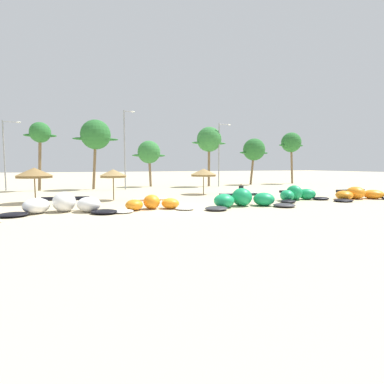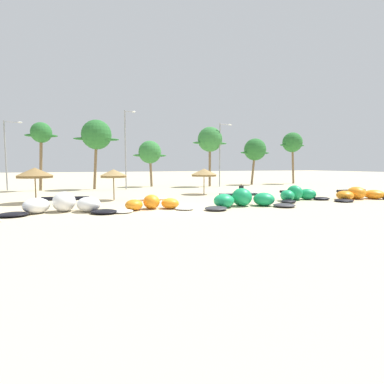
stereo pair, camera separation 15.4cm
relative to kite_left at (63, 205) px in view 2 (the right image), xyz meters
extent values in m
plane|color=beige|center=(7.64, -0.76, -0.54)|extent=(260.00, 260.00, 0.00)
ellipsoid|color=black|center=(-2.90, -0.73, -0.40)|extent=(2.11, 1.87, 0.28)
ellipsoid|color=white|center=(-1.67, 0.23, -0.02)|extent=(2.37, 2.39, 1.04)
ellipsoid|color=white|center=(0.06, 0.40, 0.16)|extent=(1.78, 2.04, 1.41)
ellipsoid|color=white|center=(1.67, -0.26, -0.02)|extent=(2.19, 2.33, 1.04)
ellipsoid|color=black|center=(2.57, -1.53, -0.40)|extent=(2.35, 2.22, 0.28)
cylinder|color=black|center=(0.15, 1.04, 0.31)|extent=(3.24, 0.76, 0.29)
cube|color=black|center=(0.03, 0.22, 0.16)|extent=(1.26, 0.83, 0.04)
ellipsoid|color=white|center=(3.84, -1.60, -0.43)|extent=(1.69, 1.58, 0.21)
ellipsoid|color=orange|center=(4.72, -0.74, -0.15)|extent=(1.80, 1.84, 0.79)
ellipsoid|color=orange|center=(6.07, -0.45, -0.01)|extent=(1.26, 1.43, 1.06)
ellipsoid|color=orange|center=(7.40, -0.83, -0.15)|extent=(1.77, 1.82, 0.79)
ellipsoid|color=white|center=(8.23, -1.76, -0.43)|extent=(1.74, 1.65, 0.21)
cylinder|color=white|center=(6.09, 0.03, 0.11)|extent=(2.58, 0.32, 0.23)
cube|color=white|center=(6.07, -0.59, -0.01)|extent=(0.95, 0.53, 0.04)
ellipsoid|color=#333338|center=(10.25, -2.81, -0.40)|extent=(2.08, 2.00, 0.28)
ellipsoid|color=#199E5B|center=(11.42, -1.72, -0.01)|extent=(2.29, 2.31, 1.06)
ellipsoid|color=#199E5B|center=(13.18, -1.38, 0.17)|extent=(1.67, 1.79, 1.42)
ellipsoid|color=#199E5B|center=(14.89, -1.92, -0.01)|extent=(2.23, 2.27, 1.06)
ellipsoid|color=#333338|center=(15.93, -3.13, -0.40)|extent=(2.18, 2.12, 0.28)
cylinder|color=#333338|center=(13.21, -0.79, 0.32)|extent=(3.34, 0.49, 0.30)
cube|color=#333338|center=(13.17, -1.55, 0.17)|extent=(1.24, 0.68, 0.04)
ellipsoid|color=black|center=(17.92, -1.09, -0.40)|extent=(2.00, 1.86, 0.28)
ellipsoid|color=#199E5B|center=(18.60, -0.07, -0.03)|extent=(1.78, 1.97, 1.02)
ellipsoid|color=#199E5B|center=(19.86, 0.50, 0.15)|extent=(1.48, 1.80, 1.38)
ellipsoid|color=#199E5B|center=(21.24, 0.41, -0.03)|extent=(2.00, 2.00, 1.02)
ellipsoid|color=black|center=(22.24, -0.32, -0.40)|extent=(1.80, 1.47, 0.28)
cylinder|color=black|center=(19.76, 1.06, 0.27)|extent=(2.57, 0.68, 0.23)
cube|color=black|center=(19.89, 0.34, 0.15)|extent=(1.02, 0.74, 0.04)
ellipsoid|color=black|center=(23.12, -2.12, -0.42)|extent=(2.21, 1.95, 0.24)
ellipsoid|color=orange|center=(24.29, -1.11, -0.10)|extent=(2.38, 2.42, 0.87)
ellipsoid|color=orange|center=(26.01, -0.85, 0.05)|extent=(1.70, 2.02, 1.18)
ellipsoid|color=orange|center=(27.64, -1.44, -0.10)|extent=(2.26, 2.39, 0.87)
cylinder|color=black|center=(26.07, -0.19, 0.20)|extent=(3.24, 0.60, 0.29)
cube|color=black|center=(25.99, -1.04, 0.05)|extent=(1.23, 0.79, 0.04)
cylinder|color=brown|center=(-2.41, 6.59, 0.63)|extent=(0.10, 0.10, 2.34)
cone|color=olive|center=(-2.41, 6.59, 2.15)|extent=(2.99, 2.99, 0.69)
cylinder|color=brown|center=(-2.41, 6.59, 1.70)|extent=(2.84, 2.84, 0.20)
cylinder|color=brown|center=(4.12, 6.41, 0.60)|extent=(0.10, 0.10, 2.28)
cone|color=#9E7F4C|center=(4.12, 6.41, 2.03)|extent=(2.44, 2.44, 0.59)
cylinder|color=olive|center=(4.12, 6.41, 1.64)|extent=(2.32, 2.32, 0.20)
cylinder|color=brown|center=(14.25, 8.88, 0.55)|extent=(0.10, 0.10, 2.19)
cone|color=#9E7F4C|center=(14.25, 8.88, 1.98)|extent=(2.89, 2.89, 0.67)
cylinder|color=olive|center=(14.25, 8.88, 1.55)|extent=(2.75, 2.75, 0.20)
cylinder|color=#383842|center=(14.50, 1.03, -0.11)|extent=(0.24, 0.24, 0.85)
cube|color=black|center=(14.50, 1.03, 0.59)|extent=(0.36, 0.22, 0.56)
sphere|color=tan|center=(14.50, 1.03, 0.98)|extent=(0.20, 0.20, 0.20)
cylinder|color=brown|center=(-3.29, 20.71, 3.14)|extent=(0.71, 0.36, 7.37)
sphere|color=#286B2D|center=(-3.12, 20.71, 6.82)|extent=(2.57, 2.57, 2.57)
ellipsoid|color=#286B2D|center=(-4.14, 20.71, 6.43)|extent=(1.80, 0.50, 0.36)
ellipsoid|color=#286B2D|center=(-2.09, 20.71, 6.43)|extent=(1.80, 0.50, 0.36)
cylinder|color=brown|center=(3.34, 20.56, 3.11)|extent=(0.81, 0.36, 7.31)
sphere|color=#286B2D|center=(3.56, 20.56, 6.77)|extent=(3.95, 3.95, 3.95)
ellipsoid|color=#286B2D|center=(1.99, 20.56, 6.17)|extent=(2.76, 0.50, 0.36)
ellipsoid|color=#286B2D|center=(5.14, 20.56, 6.17)|extent=(2.76, 0.50, 0.36)
cylinder|color=#7F6647|center=(11.44, 22.97, 2.06)|extent=(0.58, 0.36, 5.21)
sphere|color=#337A38|center=(11.33, 22.97, 4.66)|extent=(3.41, 3.41, 3.41)
ellipsoid|color=#337A38|center=(9.97, 22.97, 4.15)|extent=(2.39, 0.50, 0.36)
ellipsoid|color=#337A38|center=(12.69, 22.97, 4.15)|extent=(2.39, 0.50, 0.36)
cylinder|color=brown|center=(20.03, 20.33, 3.03)|extent=(0.39, 0.36, 7.15)
sphere|color=#337A38|center=(20.05, 20.33, 6.61)|extent=(3.76, 3.76, 3.76)
ellipsoid|color=#337A38|center=(18.55, 20.33, 6.05)|extent=(2.63, 0.50, 0.36)
ellipsoid|color=#337A38|center=(21.55, 20.33, 6.05)|extent=(2.63, 0.50, 0.36)
cylinder|color=brown|center=(28.52, 21.55, 2.38)|extent=(0.92, 0.36, 5.84)
sphere|color=#286B2D|center=(28.80, 21.55, 5.29)|extent=(3.65, 3.65, 3.65)
ellipsoid|color=#286B2D|center=(27.34, 21.55, 4.75)|extent=(2.56, 0.50, 0.36)
ellipsoid|color=#286B2D|center=(30.26, 21.55, 4.75)|extent=(2.56, 0.50, 0.36)
cylinder|color=brown|center=(36.61, 21.63, 3.07)|extent=(0.83, 0.36, 7.22)
sphere|color=#286B2D|center=(36.37, 21.63, 6.68)|extent=(3.44, 3.44, 3.44)
ellipsoid|color=#286B2D|center=(35.00, 21.63, 6.16)|extent=(2.41, 0.50, 0.36)
ellipsoid|color=#286B2D|center=(37.75, 21.63, 6.16)|extent=(2.41, 0.50, 0.36)
cylinder|color=gray|center=(-7.49, 22.44, 3.90)|extent=(0.18, 0.18, 8.88)
cylinder|color=gray|center=(-6.60, 22.44, 8.19)|extent=(1.79, 0.10, 0.10)
ellipsoid|color=silver|center=(-5.70, 22.44, 8.19)|extent=(0.56, 0.24, 0.20)
cylinder|color=gray|center=(7.07, 18.62, 4.68)|extent=(0.18, 0.18, 10.43)
cylinder|color=gray|center=(7.64, 18.62, 9.74)|extent=(1.15, 0.10, 0.10)
ellipsoid|color=silver|center=(8.22, 18.62, 9.74)|extent=(0.56, 0.24, 0.20)
cylinder|color=gray|center=(21.13, 19.12, 4.20)|extent=(0.18, 0.18, 9.48)
cylinder|color=gray|center=(21.96, 19.12, 8.79)|extent=(1.67, 0.10, 0.10)
ellipsoid|color=silver|center=(22.80, 19.12, 8.79)|extent=(0.56, 0.24, 0.20)
camera|label=1|loc=(0.82, -22.49, 2.70)|focal=28.56mm
camera|label=2|loc=(0.96, -22.55, 2.70)|focal=28.56mm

